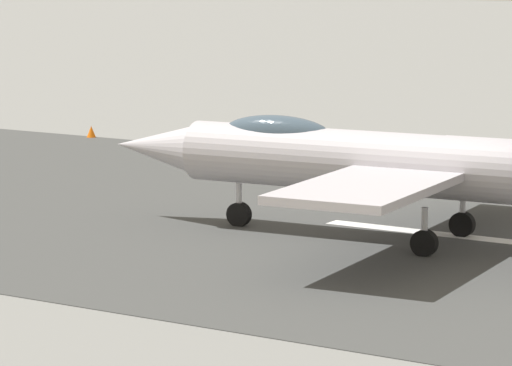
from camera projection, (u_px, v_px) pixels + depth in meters
ground_plane at (465, 237)px, 43.77m from camera, size 400.00×400.00×0.00m
runway_strip at (465, 237)px, 43.76m from camera, size 240.00×26.00×0.02m
fighter_jet at (387, 161)px, 42.90m from camera, size 17.58×14.22×5.60m
marker_cone_mid at (461, 162)px, 57.48m from camera, size 0.44×0.44×0.55m
marker_cone_far at (91, 132)px, 67.18m from camera, size 0.44×0.44×0.55m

